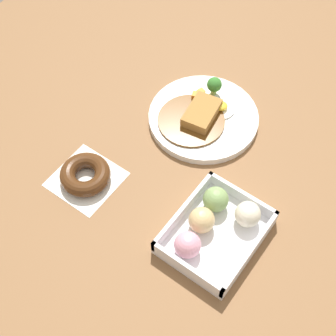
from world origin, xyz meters
name	(u,v)px	position (x,y,z in m)	size (l,w,h in m)	color
ground_plane	(220,162)	(0.00, 0.00, 0.00)	(1.60, 1.60, 0.00)	brown
curry_plate	(203,116)	(-0.08, -0.10, 0.01)	(0.25, 0.25, 0.07)	white
donut_box	(214,227)	(0.15, 0.08, 0.03)	(0.20, 0.16, 0.06)	white
chocolate_ring_donut	(85,175)	(0.21, -0.21, 0.02)	(0.14, 0.14, 0.04)	white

